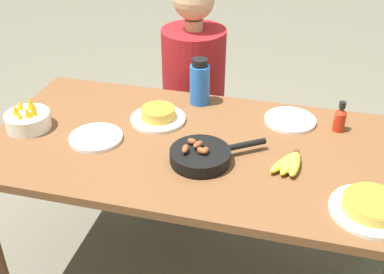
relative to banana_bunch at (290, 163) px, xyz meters
The scene contains 12 objects.
ground_plane 0.85m from the banana_bunch, behind, with size 14.00×14.00×0.00m, color #666051.
dining_table 0.41m from the banana_bunch, behind, with size 1.65×0.86×0.74m.
banana_bunch is the anchor object (origin of this frame).
skillet 0.33m from the banana_bunch, behind, with size 0.35×0.28×0.08m.
frittata_plate_center 0.34m from the banana_bunch, 34.04° to the right, with size 0.27×0.27×0.05m.
frittata_plate_side 0.61m from the banana_bunch, 160.34° to the left, with size 0.24×0.24×0.06m.
empty_plate_near_front 0.34m from the banana_bunch, 94.35° to the left, with size 0.22×0.22×0.02m.
empty_plate_far_left 0.78m from the banana_bunch, behind, with size 0.22×0.22×0.02m.
fruit_bowl_mango 1.09m from the banana_bunch, behind, with size 0.19×0.19×0.12m.
water_bottle 0.61m from the banana_bunch, 137.16° to the left, with size 0.09×0.09×0.22m.
hot_sauce_bottle 0.37m from the banana_bunch, 61.43° to the left, with size 0.05×0.05×0.13m.
person_figure 0.95m from the banana_bunch, 127.33° to the left, with size 0.36×0.36×1.22m.
Camera 1 is at (0.41, -1.56, 1.79)m, focal length 45.00 mm.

